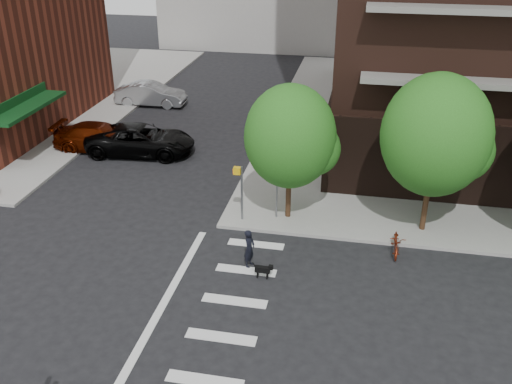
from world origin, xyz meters
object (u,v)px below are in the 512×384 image
parked_car_black (141,140)px  dog_walker (249,248)px  parked_car_maroon (101,137)px  parked_car_silver (151,94)px  scooter (397,243)px

parked_car_black → dog_walker: (8.56, -10.20, -0.05)m
parked_car_maroon → dog_walker: bearing=-136.3°
parked_car_maroon → parked_car_silver: bearing=-1.9°
parked_car_maroon → dog_walker: 15.06m
parked_car_maroon → dog_walker: dog_walker is taller
scooter → parked_car_maroon: bearing=154.4°
parked_car_silver → dog_walker: size_ratio=3.11×
parked_car_maroon → dog_walker: size_ratio=3.43×
parked_car_black → parked_car_silver: size_ratio=1.22×
parked_car_black → parked_car_maroon: 2.47m
parked_car_maroon → scooter: (16.80, -8.11, -0.33)m
parked_car_silver → scooter: bearing=-136.5°
parked_car_silver → dog_walker: (11.26, -18.98, -0.02)m
parked_car_silver → dog_walker: 22.07m
parked_car_maroon → parked_car_silver: parked_car_silver is taller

